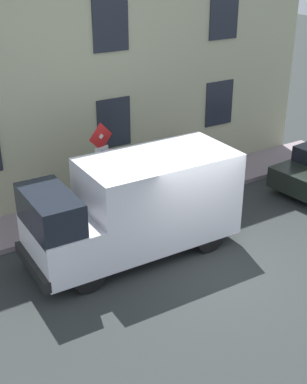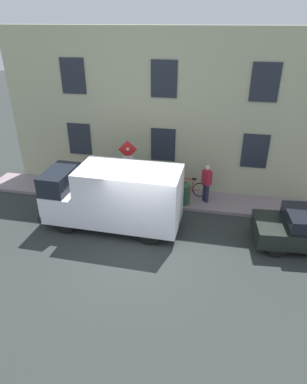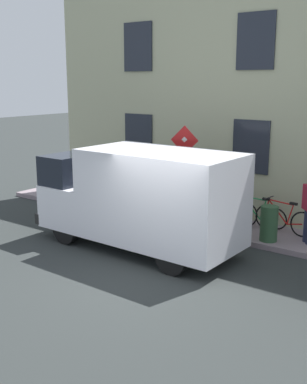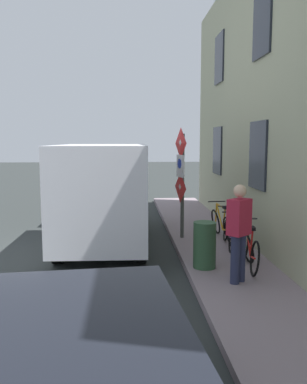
% 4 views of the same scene
% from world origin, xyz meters
% --- Properties ---
extents(ground_plane, '(80.00, 80.00, 0.00)m').
position_xyz_m(ground_plane, '(0.00, 0.00, 0.00)').
color(ground_plane, '#2B302F').
extents(sidewalk_slab, '(1.78, 16.58, 0.14)m').
position_xyz_m(sidewalk_slab, '(3.86, 0.00, 0.07)').
color(sidewalk_slab, gray).
rests_on(sidewalk_slab, ground_plane).
extents(building_facade, '(0.75, 14.58, 7.11)m').
position_xyz_m(building_facade, '(5.10, 0.00, 3.56)').
color(building_facade, '#B2B48F').
rests_on(building_facade, ground_plane).
extents(sign_post_stacked, '(0.20, 0.55, 2.66)m').
position_xyz_m(sign_post_stacked, '(3.18, 1.21, 1.80)').
color(sign_post_stacked, '#474C47').
rests_on(sign_post_stacked, sidewalk_slab).
extents(delivery_van, '(2.10, 5.37, 2.50)m').
position_xyz_m(delivery_van, '(1.27, 1.24, 1.33)').
color(delivery_van, white).
rests_on(delivery_van, ground_plane).
extents(bicycle_red, '(0.46, 1.71, 0.89)m').
position_xyz_m(bicycle_red, '(4.20, -1.28, 0.51)').
color(bicycle_red, black).
rests_on(bicycle_red, sidewalk_slab).
extents(bicycle_green, '(0.46, 1.72, 0.89)m').
position_xyz_m(bicycle_green, '(4.20, -0.50, 0.51)').
color(bicycle_green, black).
rests_on(bicycle_green, sidewalk_slab).
extents(bicycle_purple, '(0.47, 1.71, 0.89)m').
position_xyz_m(bicycle_purple, '(4.20, 0.27, 0.51)').
color(bicycle_purple, black).
rests_on(bicycle_purple, sidewalk_slab).
extents(bicycle_orange, '(0.46, 1.72, 0.89)m').
position_xyz_m(bicycle_orange, '(4.20, 1.05, 0.51)').
color(bicycle_orange, black).
rests_on(bicycle_orange, sidewalk_slab).
extents(pedestrian, '(0.47, 0.46, 1.72)m').
position_xyz_m(pedestrian, '(3.75, -2.09, 1.07)').
color(pedestrian, '#262B47').
rests_on(pedestrian, sidewalk_slab).
extents(litter_bin, '(0.44, 0.44, 0.90)m').
position_xyz_m(litter_bin, '(3.32, -1.24, 0.59)').
color(litter_bin, '#2D5133').
rests_on(litter_bin, sidewalk_slab).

